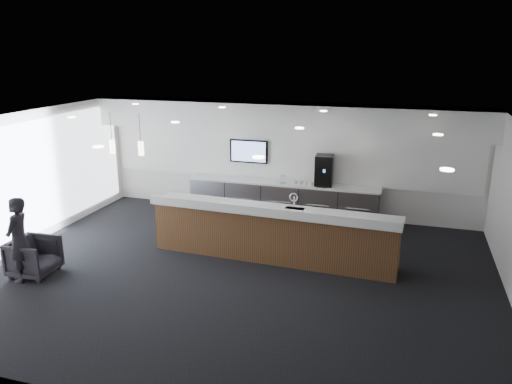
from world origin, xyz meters
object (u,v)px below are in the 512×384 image
(armchair, at_px, (34,257))
(coffee_machine, at_px, (324,170))
(service_counter, at_px, (272,233))
(lounge_guest, at_px, (19,240))

(armchair, bearing_deg, coffee_machine, -47.84)
(service_counter, distance_m, armchair, 4.78)
(service_counter, relative_size, armchair, 6.44)
(coffee_machine, height_order, lounge_guest, coffee_machine)
(service_counter, height_order, coffee_machine, coffee_machine)
(coffee_machine, relative_size, lounge_guest, 0.47)
(lounge_guest, bearing_deg, coffee_machine, 122.91)
(coffee_machine, height_order, armchair, coffee_machine)
(service_counter, bearing_deg, armchair, -151.04)
(lounge_guest, bearing_deg, armchair, 155.58)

